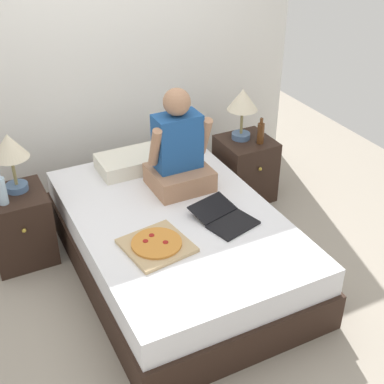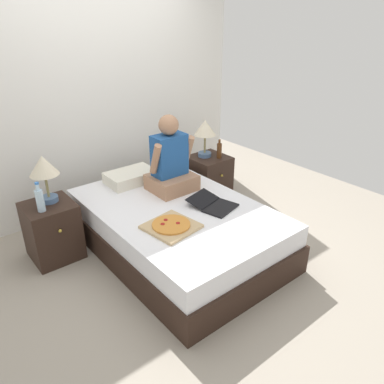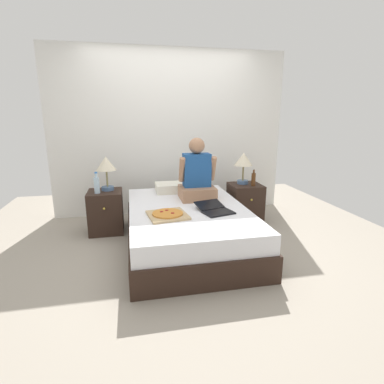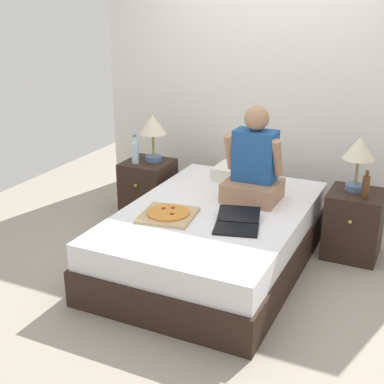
{
  "view_description": "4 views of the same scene",
  "coord_description": "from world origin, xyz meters",
  "px_view_note": "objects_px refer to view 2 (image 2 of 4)",
  "views": [
    {
      "loc": [
        -1.3,
        -2.84,
        2.6
      ],
      "look_at": [
        0.1,
        -0.06,
        0.68
      ],
      "focal_mm": 50.0,
      "sensor_mm": 36.0,
      "label": 1
    },
    {
      "loc": [
        -1.86,
        -2.53,
        2.15
      ],
      "look_at": [
        0.07,
        -0.14,
        0.66
      ],
      "focal_mm": 35.0,
      "sensor_mm": 36.0,
      "label": 2
    },
    {
      "loc": [
        -0.63,
        -3.31,
        1.54
      ],
      "look_at": [
        0.04,
        -0.08,
        0.68
      ],
      "focal_mm": 28.0,
      "sensor_mm": 36.0,
      "label": 3
    },
    {
      "loc": [
        1.51,
        -3.61,
        2.1
      ],
      "look_at": [
        -0.09,
        -0.23,
        0.69
      ],
      "focal_mm": 50.0,
      "sensor_mm": 36.0,
      "label": 4
    }
  ],
  "objects_px": {
    "water_bottle": "(40,200)",
    "lamp_on_right_nightstand": "(205,130)",
    "person_seated": "(170,163)",
    "lamp_on_left_nightstand": "(44,169)",
    "nightstand_right": "(209,178)",
    "laptop": "(215,205)",
    "pizza_box": "(171,226)",
    "nightstand_left": "(52,231)",
    "beer_bottle": "(219,150)",
    "bed": "(177,228)"
  },
  "relations": [
    {
      "from": "water_bottle",
      "to": "lamp_on_right_nightstand",
      "type": "height_order",
      "value": "lamp_on_right_nightstand"
    },
    {
      "from": "person_seated",
      "to": "lamp_on_left_nightstand",
      "type": "bearing_deg",
      "value": 162.87
    },
    {
      "from": "nightstand_right",
      "to": "laptop",
      "type": "distance_m",
      "value": 1.16
    },
    {
      "from": "lamp_on_left_nightstand",
      "to": "lamp_on_right_nightstand",
      "type": "xyz_separation_m",
      "value": [
        1.9,
        0.0,
        0.0
      ]
    },
    {
      "from": "pizza_box",
      "to": "person_seated",
      "type": "bearing_deg",
      "value": 53.89
    },
    {
      "from": "nightstand_left",
      "to": "lamp_on_left_nightstand",
      "type": "relative_size",
      "value": 1.25
    },
    {
      "from": "nightstand_left",
      "to": "laptop",
      "type": "distance_m",
      "value": 1.56
    },
    {
      "from": "lamp_on_left_nightstand",
      "to": "person_seated",
      "type": "distance_m",
      "value": 1.2
    },
    {
      "from": "water_bottle",
      "to": "laptop",
      "type": "bearing_deg",
      "value": -30.65
    },
    {
      "from": "person_seated",
      "to": "laptop",
      "type": "xyz_separation_m",
      "value": [
        0.08,
        -0.58,
        -0.27
      ]
    },
    {
      "from": "person_seated",
      "to": "laptop",
      "type": "distance_m",
      "value": 0.65
    },
    {
      "from": "beer_bottle",
      "to": "person_seated",
      "type": "height_order",
      "value": "person_seated"
    },
    {
      "from": "nightstand_left",
      "to": "laptop",
      "type": "height_order",
      "value": "nightstand_left"
    },
    {
      "from": "nightstand_left",
      "to": "nightstand_right",
      "type": "distance_m",
      "value": 1.97
    },
    {
      "from": "lamp_on_left_nightstand",
      "to": "beer_bottle",
      "type": "bearing_deg",
      "value": -4.29
    },
    {
      "from": "lamp_on_left_nightstand",
      "to": "water_bottle",
      "type": "distance_m",
      "value": 0.28
    },
    {
      "from": "beer_bottle",
      "to": "pizza_box",
      "type": "relative_size",
      "value": 0.51
    },
    {
      "from": "lamp_on_left_nightstand",
      "to": "lamp_on_right_nightstand",
      "type": "relative_size",
      "value": 1.0
    },
    {
      "from": "person_seated",
      "to": "laptop",
      "type": "bearing_deg",
      "value": -81.91
    },
    {
      "from": "nightstand_right",
      "to": "beer_bottle",
      "type": "bearing_deg",
      "value": -54.99
    },
    {
      "from": "nightstand_right",
      "to": "beer_bottle",
      "type": "xyz_separation_m",
      "value": [
        0.07,
        -0.1,
        0.38
      ]
    },
    {
      "from": "pizza_box",
      "to": "water_bottle",
      "type": "bearing_deg",
      "value": 133.31
    },
    {
      "from": "lamp_on_left_nightstand",
      "to": "pizza_box",
      "type": "relative_size",
      "value": 0.99
    },
    {
      "from": "person_seated",
      "to": "lamp_on_right_nightstand",
      "type": "bearing_deg",
      "value": 24.7
    },
    {
      "from": "nightstand_right",
      "to": "laptop",
      "type": "xyz_separation_m",
      "value": [
        -0.71,
        -0.88,
        0.22
      ]
    },
    {
      "from": "lamp_on_right_nightstand",
      "to": "nightstand_right",
      "type": "bearing_deg",
      "value": -59.07
    },
    {
      "from": "bed",
      "to": "pizza_box",
      "type": "xyz_separation_m",
      "value": [
        -0.27,
        -0.28,
        0.26
      ]
    },
    {
      "from": "water_bottle",
      "to": "beer_bottle",
      "type": "distance_m",
      "value": 2.12
    },
    {
      "from": "beer_bottle",
      "to": "laptop",
      "type": "bearing_deg",
      "value": -134.82
    },
    {
      "from": "lamp_on_left_nightstand",
      "to": "water_bottle",
      "type": "height_order",
      "value": "lamp_on_left_nightstand"
    },
    {
      "from": "bed",
      "to": "nightstand_right",
      "type": "bearing_deg",
      "value": 33.4
    },
    {
      "from": "lamp_on_left_nightstand",
      "to": "laptop",
      "type": "bearing_deg",
      "value": -37.44
    },
    {
      "from": "water_bottle",
      "to": "laptop",
      "type": "height_order",
      "value": "water_bottle"
    },
    {
      "from": "lamp_on_left_nightstand",
      "to": "lamp_on_right_nightstand",
      "type": "distance_m",
      "value": 1.9
    },
    {
      "from": "lamp_on_right_nightstand",
      "to": "pizza_box",
      "type": "distance_m",
      "value": 1.62
    },
    {
      "from": "lamp_on_right_nightstand",
      "to": "laptop",
      "type": "relative_size",
      "value": 0.93
    },
    {
      "from": "bed",
      "to": "pizza_box",
      "type": "relative_size",
      "value": 4.61
    },
    {
      "from": "lamp_on_left_nightstand",
      "to": "pizza_box",
      "type": "height_order",
      "value": "lamp_on_left_nightstand"
    },
    {
      "from": "nightstand_left",
      "to": "lamp_on_left_nightstand",
      "type": "bearing_deg",
      "value": 51.37
    },
    {
      "from": "lamp_on_left_nightstand",
      "to": "nightstand_right",
      "type": "distance_m",
      "value": 2.02
    },
    {
      "from": "person_seated",
      "to": "pizza_box",
      "type": "bearing_deg",
      "value": -126.11
    },
    {
      "from": "person_seated",
      "to": "nightstand_left",
      "type": "bearing_deg",
      "value": 165.68
    },
    {
      "from": "lamp_on_left_nightstand",
      "to": "lamp_on_right_nightstand",
      "type": "bearing_deg",
      "value": 0.0
    },
    {
      "from": "lamp_on_right_nightstand",
      "to": "person_seated",
      "type": "relative_size",
      "value": 0.58
    },
    {
      "from": "lamp_on_left_nightstand",
      "to": "nightstand_right",
      "type": "bearing_deg",
      "value": -1.49
    },
    {
      "from": "bed",
      "to": "lamp_on_right_nightstand",
      "type": "bearing_deg",
      "value": 36.23
    },
    {
      "from": "lamp_on_right_nightstand",
      "to": "pizza_box",
      "type": "relative_size",
      "value": 0.99
    },
    {
      "from": "water_bottle",
      "to": "person_seated",
      "type": "bearing_deg",
      "value": -9.51
    },
    {
      "from": "laptop",
      "to": "lamp_on_right_nightstand",
      "type": "bearing_deg",
      "value": 53.97
    },
    {
      "from": "person_seated",
      "to": "laptop",
      "type": "height_order",
      "value": "person_seated"
    }
  ]
}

